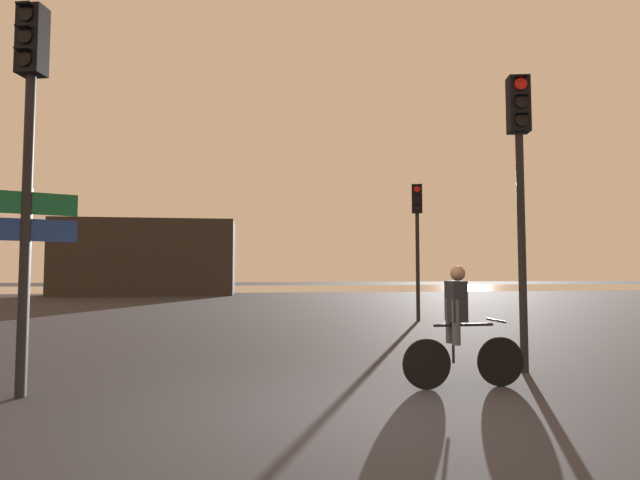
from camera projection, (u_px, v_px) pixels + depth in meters
ground_plane at (337, 415)px, 5.39m from camera, size 120.00×120.00×0.00m
water_strip at (262, 288)px, 42.41m from camera, size 80.00×16.00×0.01m
distant_building at (148, 258)px, 31.65m from camera, size 10.81×4.00×4.71m
traffic_light_near_right at (520, 165)px, 7.83m from camera, size 0.36×0.38×4.63m
traffic_light_far_right at (417, 225)px, 15.58m from camera, size 0.38×0.40×4.25m
traffic_light_near_left at (29, 124)px, 6.33m from camera, size 0.37×0.39×4.96m
direction_sign_post at (28, 252)px, 6.27m from camera, size 1.02×0.46×2.60m
cyclist at (459, 326)px, 6.67m from camera, size 1.71×0.46×1.62m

